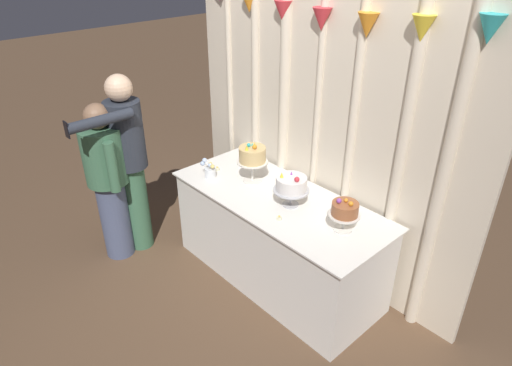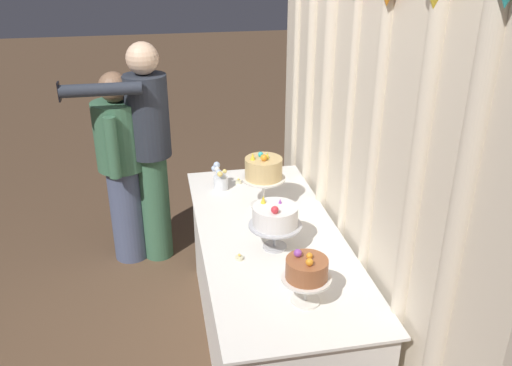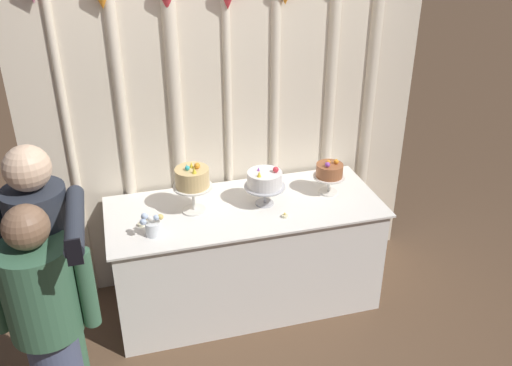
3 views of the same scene
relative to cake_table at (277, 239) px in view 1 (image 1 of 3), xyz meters
name	(u,v)px [view 1 (image 1 of 3)]	position (x,y,z in m)	size (l,w,h in m)	color
ground_plane	(268,281)	(0.00, -0.10, -0.40)	(24.00, 24.00, 0.00)	brown
draped_curtain	(321,128)	(0.02, 0.43, 0.88)	(2.81, 0.15, 2.45)	beige
cake_table	(277,239)	(0.00, 0.00, 0.00)	(1.86, 0.77, 0.80)	white
cake_display_leftmost	(252,156)	(-0.34, 0.03, 0.63)	(0.26, 0.26, 0.36)	silver
cake_display_center	(291,185)	(0.14, -0.01, 0.58)	(0.28, 0.28, 0.28)	#B2B2B7
cake_display_rightmost	(345,211)	(0.61, 0.03, 0.56)	(0.22, 0.22, 0.26)	silver
flower_vase	(209,170)	(-0.64, -0.19, 0.47)	(0.15, 0.10, 0.17)	silver
tealight_far_left	(217,169)	(-0.70, -0.06, 0.41)	(0.04, 0.04, 0.04)	beige
tealight_near_left	(279,218)	(0.21, -0.21, 0.41)	(0.04, 0.04, 0.03)	beige
guest_man_dark_suit	(108,179)	(-1.23, -0.84, 0.39)	(0.52, 0.41, 1.46)	#4C5675
guest_man_pink_jacket	(128,157)	(-1.21, -0.64, 0.53)	(0.47, 0.70, 1.66)	#3D6B4C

